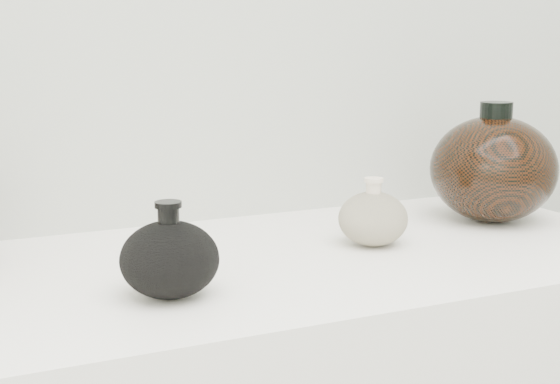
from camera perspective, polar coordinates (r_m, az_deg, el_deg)
name	(u,v)px	position (r m, az deg, el deg)	size (l,w,h in m)	color
black_gourd_vase	(170,259)	(0.91, -8.07, -4.85)	(0.14, 0.14, 0.11)	black
cream_gourd_vase	(373,218)	(1.13, 6.81, -1.91)	(0.12, 0.12, 0.10)	beige
right_round_pot	(493,168)	(1.31, 15.33, 1.67)	(0.26, 0.26, 0.19)	black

